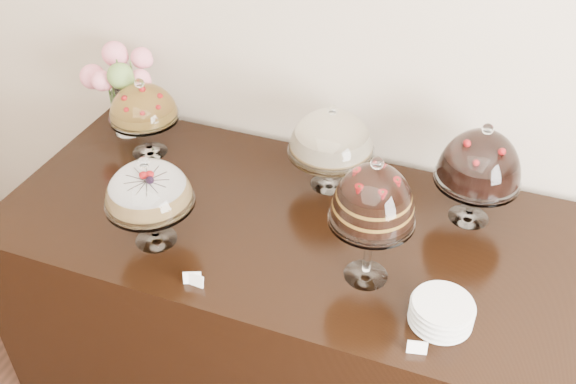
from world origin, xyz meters
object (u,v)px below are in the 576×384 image
(cake_stand_cheesecake, at_px, (331,136))
(cake_stand_fruit_tart, at_px, (143,106))
(cake_stand_choco_layer, at_px, (373,200))
(flower_vase, at_px, (119,82))
(display_counter, at_px, (292,306))
(plate_stack, at_px, (441,312))
(cake_stand_dark_choco, at_px, (480,162))
(cake_stand_sugar_sponge, at_px, (148,189))

(cake_stand_cheesecake, bearing_deg, cake_stand_fruit_tart, -176.41)
(cake_stand_choco_layer, relative_size, cake_stand_fruit_tart, 1.38)
(cake_stand_cheesecake, distance_m, cake_stand_fruit_tart, 0.79)
(flower_vase, bearing_deg, display_counter, -20.34)
(flower_vase, height_order, plate_stack, flower_vase)
(cake_stand_cheesecake, distance_m, cake_stand_dark_choco, 0.55)
(cake_stand_choco_layer, bearing_deg, cake_stand_cheesecake, 121.41)
(plate_stack, bearing_deg, cake_stand_dark_choco, 88.89)
(cake_stand_sugar_sponge, height_order, plate_stack, cake_stand_sugar_sponge)
(display_counter, xyz_separation_m, flower_vase, (-0.91, 0.34, 0.69))
(cake_stand_choco_layer, bearing_deg, plate_stack, -23.18)
(cake_stand_cheesecake, bearing_deg, cake_stand_dark_choco, -1.34)
(cake_stand_fruit_tart, height_order, plate_stack, cake_stand_fruit_tart)
(display_counter, bearing_deg, cake_stand_dark_choco, 23.47)
(display_counter, distance_m, cake_stand_dark_choco, 0.96)
(cake_stand_sugar_sponge, height_order, cake_stand_fruit_tart, cake_stand_sugar_sponge)
(display_counter, xyz_separation_m, plate_stack, (0.59, -0.28, 0.49))
(cake_stand_cheesecake, xyz_separation_m, plate_stack, (0.54, -0.56, -0.18))
(flower_vase, bearing_deg, cake_stand_sugar_sponge, -50.73)
(display_counter, xyz_separation_m, cake_stand_dark_choco, (0.60, 0.26, 0.70))
(cake_stand_choco_layer, xyz_separation_m, cake_stand_dark_choco, (0.28, 0.43, -0.07))
(cake_stand_fruit_tart, distance_m, plate_stack, 1.43)
(cake_stand_fruit_tart, bearing_deg, cake_stand_choco_layer, -20.35)
(cake_stand_choco_layer, height_order, cake_stand_dark_choco, cake_stand_choco_layer)
(cake_stand_sugar_sponge, distance_m, flower_vase, 0.77)
(cake_stand_fruit_tart, relative_size, plate_stack, 1.80)
(cake_stand_sugar_sponge, bearing_deg, flower_vase, 129.27)
(cake_stand_sugar_sponge, distance_m, cake_stand_cheesecake, 0.72)
(display_counter, bearing_deg, cake_stand_choco_layer, -27.37)
(cake_stand_sugar_sponge, xyz_separation_m, cake_stand_choco_layer, (0.75, 0.09, 0.10))
(cake_stand_choco_layer, xyz_separation_m, flower_vase, (-1.24, 0.51, -0.08))
(cake_stand_fruit_tart, distance_m, flower_vase, 0.21)
(display_counter, height_order, cake_stand_sugar_sponge, cake_stand_sugar_sponge)
(cake_stand_dark_choco, xyz_separation_m, plate_stack, (-0.01, -0.54, -0.21))
(cake_stand_sugar_sponge, bearing_deg, display_counter, 31.19)
(cake_stand_dark_choco, relative_size, flower_vase, 1.06)
(cake_stand_dark_choco, height_order, plate_stack, cake_stand_dark_choco)
(cake_stand_choco_layer, distance_m, plate_stack, 0.41)
(cake_stand_dark_choco, distance_m, flower_vase, 1.52)
(display_counter, distance_m, plate_stack, 0.82)
(display_counter, relative_size, cake_stand_fruit_tart, 6.35)
(flower_vase, distance_m, plate_stack, 1.64)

